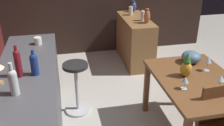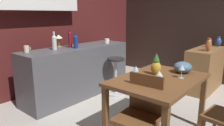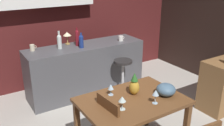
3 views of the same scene
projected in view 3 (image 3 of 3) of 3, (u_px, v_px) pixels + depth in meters
The scene contains 15 objects.
wall_kitchen_back at pixel (58, 11), 4.56m from camera, with size 5.20×0.33×2.60m.
dining_table at pixel (132, 107), 2.85m from camera, with size 1.18×0.82×0.74m.
kitchen_counter at pixel (86, 69), 4.45m from camera, with size 2.10×0.60×0.90m, color #4C4C51.
bar_stool at pixel (123, 78), 4.29m from camera, with size 0.34×0.34×0.69m.
wine_glass_left at pixel (122, 99), 2.57m from camera, with size 0.08×0.08×0.15m.
wine_glass_right at pixel (111, 87), 2.88m from camera, with size 0.07×0.07×0.14m.
wine_glass_center at pixel (156, 93), 2.69m from camera, with size 0.07×0.07×0.16m.
pineapple_centerpiece at pixel (134, 85), 2.89m from camera, with size 0.12×0.12×0.27m.
fruit_bowl at pixel (166, 90), 2.89m from camera, with size 0.23×0.23×0.14m, color slate.
wine_bottle_cobalt at pixel (81, 41), 4.11m from camera, with size 0.08×0.08×0.26m.
wine_bottle_ruby at pixel (77, 37), 4.21m from camera, with size 0.06×0.06×0.32m.
wine_bottle_clear at pixel (59, 41), 4.06m from camera, with size 0.07×0.07×0.30m.
cup_white at pixel (121, 38), 4.54m from camera, with size 0.12×0.09×0.09m.
cup_cream at pixel (32, 48), 3.97m from camera, with size 0.11×0.08×0.10m.
counter_lamp at pixel (67, 35), 4.28m from camera, with size 0.14×0.14×0.22m.
Camera 3 is at (-1.65, -2.36, 2.12)m, focal length 39.52 mm.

